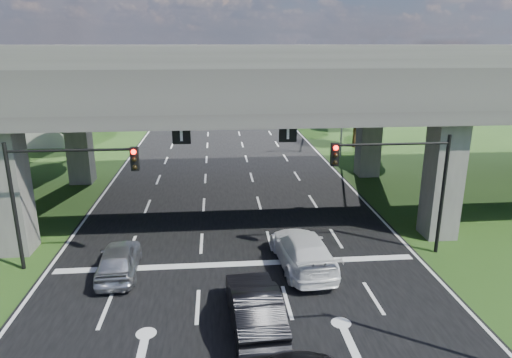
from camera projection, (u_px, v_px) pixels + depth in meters
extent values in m
plane|color=#223F14|center=(243.00, 305.00, 18.32)|extent=(160.00, 160.00, 0.00)
cube|color=black|center=(233.00, 215.00, 27.86)|extent=(18.00, 120.00, 0.03)
cube|color=#32302D|center=(229.00, 79.00, 27.49)|extent=(80.00, 15.00, 2.00)
cube|color=#5B5954|center=(234.00, 57.00, 20.14)|extent=(80.00, 0.50, 1.00)
cube|color=#5B5954|center=(226.00, 51.00, 33.98)|extent=(80.00, 0.50, 1.00)
cube|color=#5B5954|center=(8.00, 185.00, 22.11)|extent=(1.60, 1.60, 7.00)
cube|color=#5B5954|center=(78.00, 136.00, 33.56)|extent=(1.60, 1.60, 7.00)
cube|color=#5B5954|center=(444.00, 174.00, 23.99)|extent=(1.60, 1.60, 7.00)
cube|color=#5B5954|center=(369.00, 132.00, 35.44)|extent=(1.60, 1.60, 7.00)
cube|color=black|center=(181.00, 135.00, 21.17)|extent=(0.85, 0.06, 0.85)
cube|color=black|center=(288.00, 133.00, 21.59)|extent=(0.85, 0.06, 0.85)
cylinder|color=black|center=(442.00, 195.00, 22.14)|extent=(0.18, 0.18, 6.00)
cylinder|color=black|center=(392.00, 144.00, 21.16)|extent=(5.50, 0.12, 0.12)
cube|color=black|center=(335.00, 155.00, 20.87)|extent=(0.35, 0.28, 1.05)
sphere|color=#FF0C05|center=(336.00, 148.00, 20.61)|extent=(0.22, 0.22, 0.22)
cylinder|color=black|center=(14.00, 208.00, 20.43)|extent=(0.18, 0.18, 6.00)
cylinder|color=black|center=(71.00, 150.00, 19.92)|extent=(5.50, 0.12, 0.12)
cube|color=black|center=(135.00, 159.00, 20.10)|extent=(0.35, 0.28, 1.05)
sphere|color=#FF0C05|center=(133.00, 152.00, 19.84)|extent=(0.22, 0.22, 0.22)
cylinder|color=gray|center=(343.00, 103.00, 40.69)|extent=(0.16, 0.16, 10.00)
cylinder|color=gray|center=(329.00, 48.00, 39.22)|extent=(3.00, 0.10, 0.10)
cube|color=gray|center=(312.00, 49.00, 39.12)|extent=(0.60, 0.25, 0.18)
cylinder|color=gray|center=(308.00, 86.00, 55.96)|extent=(0.16, 0.16, 10.00)
cylinder|color=gray|center=(297.00, 47.00, 54.49)|extent=(3.00, 0.10, 0.10)
cube|color=gray|center=(284.00, 47.00, 54.39)|extent=(0.60, 0.25, 0.18)
cylinder|color=black|center=(72.00, 140.00, 41.47)|extent=(0.36, 0.36, 3.30)
sphere|color=#144B14|center=(68.00, 107.00, 40.61)|extent=(4.50, 4.50, 4.50)
sphere|color=#144B14|center=(70.00, 92.00, 39.97)|extent=(3.60, 3.60, 3.60)
sphere|color=#144B14|center=(67.00, 116.00, 41.23)|extent=(3.30, 3.30, 3.30)
cylinder|color=black|center=(65.00, 127.00, 48.91)|extent=(0.36, 0.36, 2.86)
sphere|color=#144B14|center=(62.00, 103.00, 48.17)|extent=(3.90, 3.90, 3.90)
sphere|color=#144B14|center=(64.00, 92.00, 47.58)|extent=(3.12, 3.12, 3.12)
sphere|color=#144B14|center=(62.00, 110.00, 48.75)|extent=(2.86, 2.86, 2.86)
cylinder|color=black|center=(118.00, 113.00, 56.79)|extent=(0.36, 0.36, 3.52)
sphere|color=#144B14|center=(116.00, 87.00, 55.88)|extent=(4.80, 4.80, 4.80)
sphere|color=#144B14|center=(118.00, 75.00, 55.21)|extent=(3.84, 3.84, 3.84)
sphere|color=#144B14|center=(115.00, 94.00, 56.51)|extent=(3.52, 3.52, 3.52)
cylinder|color=black|center=(355.00, 132.00, 45.72)|extent=(0.36, 0.36, 3.08)
sphere|color=#144B14|center=(357.00, 104.00, 44.91)|extent=(4.20, 4.20, 4.20)
sphere|color=#144B14|center=(362.00, 91.00, 44.30)|extent=(3.36, 3.36, 3.36)
sphere|color=#144B14|center=(352.00, 112.00, 45.51)|extent=(3.08, 3.08, 3.08)
cylinder|color=black|center=(359.00, 120.00, 53.64)|extent=(0.36, 0.36, 2.86)
sphere|color=#144B14|center=(361.00, 98.00, 52.89)|extent=(3.90, 3.90, 3.90)
sphere|color=#144B14|center=(366.00, 88.00, 52.31)|extent=(3.12, 3.12, 3.12)
sphere|color=#144B14|center=(357.00, 104.00, 53.47)|extent=(2.86, 2.86, 2.86)
cylinder|color=black|center=(312.00, 109.00, 60.87)|extent=(0.36, 0.36, 3.30)
sphere|color=#144B14|center=(313.00, 86.00, 60.01)|extent=(4.50, 4.50, 4.50)
sphere|color=#144B14|center=(317.00, 76.00, 59.37)|extent=(3.60, 3.60, 3.60)
sphere|color=#144B14|center=(310.00, 93.00, 60.62)|extent=(3.30, 3.30, 3.30)
imported|color=#AFB1B7|center=(119.00, 259.00, 20.51)|extent=(1.95, 4.37, 1.46)
imported|color=black|center=(254.00, 306.00, 16.69)|extent=(2.04, 5.08, 1.64)
imported|color=white|center=(303.00, 250.00, 21.20)|extent=(2.69, 5.76, 1.63)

